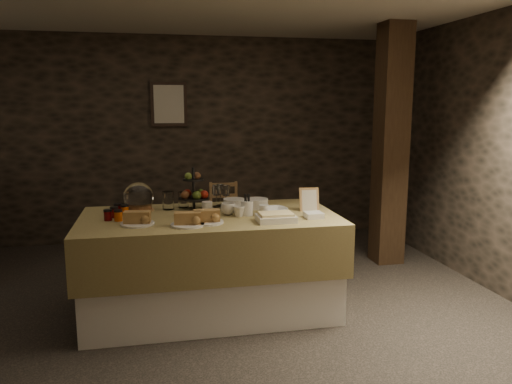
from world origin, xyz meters
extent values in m
cube|color=black|center=(0.00, 0.00, 0.00)|extent=(5.50, 5.00, 0.01)
cube|color=black|center=(0.00, 2.50, 1.30)|extent=(5.50, 0.02, 2.60)
cube|color=black|center=(0.00, -2.50, 1.30)|extent=(5.50, 0.02, 2.60)
cube|color=black|center=(2.75, 0.00, 1.30)|extent=(0.02, 5.00, 2.60)
cube|color=white|center=(0.08, 0.08, 0.40)|extent=(2.04, 1.05, 0.79)
cube|color=brown|center=(0.08, 0.08, 0.62)|extent=(2.12, 1.12, 0.43)
cube|color=olive|center=(0.48, 1.98, 0.20)|extent=(0.38, 0.37, 0.04)
cube|color=olive|center=(0.48, 2.13, 0.62)|extent=(0.35, 0.04, 0.35)
cube|color=black|center=(2.18, 1.06, 1.30)|extent=(0.30, 0.30, 2.60)
cube|color=black|center=(-0.15, 2.47, 1.75)|extent=(0.45, 0.03, 0.55)
cube|color=beige|center=(-0.15, 2.45, 1.75)|extent=(0.37, 0.01, 0.47)
cylinder|color=silver|center=(0.32, 0.25, 0.89)|extent=(0.19, 0.19, 0.10)
cylinder|color=silver|center=(0.53, 0.29, 0.88)|extent=(0.20, 0.20, 0.08)
cylinder|color=silver|center=(0.39, 0.02, 0.90)|extent=(0.10, 0.10, 0.12)
imported|color=silver|center=(0.24, 0.07, 0.89)|extent=(0.14, 0.14, 0.10)
imported|color=silver|center=(0.32, -0.02, 0.88)|extent=(0.10, 0.10, 0.09)
cylinder|color=silver|center=(0.08, 0.19, 0.89)|extent=(0.09, 0.09, 0.09)
cylinder|color=silver|center=(0.53, -0.02, 0.88)|extent=(0.08, 0.08, 0.09)
imported|color=silver|center=(0.63, 0.03, 0.86)|extent=(0.25, 0.25, 0.05)
cylinder|color=olive|center=(-0.50, 0.39, 0.84)|extent=(0.26, 0.26, 0.01)
cylinder|color=#5A2D1A|center=(-0.50, 0.39, 0.88)|extent=(0.22, 0.22, 0.07)
sphere|color=white|center=(-0.50, 0.39, 0.96)|extent=(0.26, 0.26, 0.26)
cylinder|color=black|center=(-0.02, 0.36, 1.02)|extent=(0.03, 0.03, 0.37)
cylinder|color=black|center=(-0.02, 0.36, 0.94)|extent=(0.26, 0.26, 0.01)
cylinder|color=black|center=(-0.02, 0.36, 1.10)|extent=(0.19, 0.19, 0.01)
sphere|color=#506921|center=(0.04, 0.39, 0.97)|extent=(0.08, 0.08, 0.08)
sphere|color=maroon|center=(-0.08, 0.40, 0.97)|extent=(0.08, 0.08, 0.08)
sphere|color=#506921|center=(0.00, 0.30, 0.97)|extent=(0.08, 0.08, 0.08)
sphere|color=brown|center=(-0.10, 0.33, 0.97)|extent=(0.08, 0.08, 0.08)
sphere|color=maroon|center=(0.07, 0.32, 0.97)|extent=(0.08, 0.08, 0.08)
cylinder|color=silver|center=(-0.49, -0.14, 0.85)|extent=(0.26, 0.26, 0.01)
cube|color=brown|center=(-0.49, -0.14, 0.90)|extent=(0.21, 0.11, 0.09)
cylinder|color=silver|center=(-0.12, -0.25, 0.85)|extent=(0.26, 0.26, 0.01)
cube|color=brown|center=(-0.12, -0.25, 0.90)|extent=(0.21, 0.11, 0.09)
cylinder|color=silver|center=(0.04, -0.19, 0.85)|extent=(0.26, 0.26, 0.01)
cube|color=brown|center=(0.04, -0.19, 0.90)|extent=(0.20, 0.09, 0.09)
cylinder|color=#5A0709|center=(-0.69, 0.15, 0.88)|extent=(0.06, 0.06, 0.07)
cylinder|color=#D95109|center=(-0.65, 0.02, 0.88)|extent=(0.06, 0.06, 0.07)
cylinder|color=#5A0709|center=(-0.73, 0.05, 0.88)|extent=(0.06, 0.06, 0.07)
cylinder|color=#D95109|center=(-0.61, 0.22, 0.88)|extent=(0.06, 0.06, 0.07)
cylinder|color=#5A0709|center=(-0.67, 0.28, 0.88)|extent=(0.06, 0.06, 0.07)
cube|color=silver|center=(0.58, -0.24, 0.86)|extent=(0.30, 0.22, 0.05)
cube|color=#EED490|center=(0.58, -0.24, 0.90)|extent=(0.26, 0.18, 0.02)
cube|color=silver|center=(0.91, -0.18, 0.86)|extent=(0.14, 0.14, 0.04)
cube|color=olive|center=(0.96, 0.10, 0.93)|extent=(0.17, 0.08, 0.22)
cylinder|color=white|center=(-0.24, 0.39, 0.92)|extent=(0.10, 0.10, 0.16)
cylinder|color=white|center=(-0.11, 0.45, 0.91)|extent=(0.09, 0.09, 0.14)
camera|label=1|loc=(-0.34, -3.97, 1.75)|focal=35.00mm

